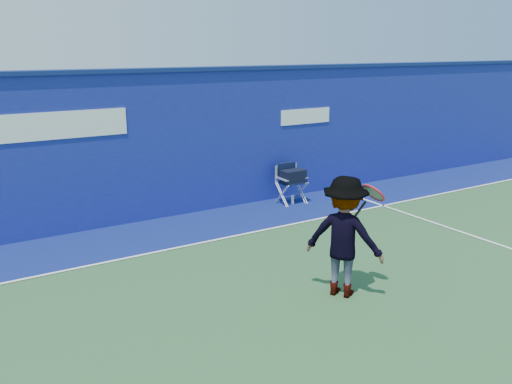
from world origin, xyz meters
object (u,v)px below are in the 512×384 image
directors_chair_left (292,187)px  tennis_player (344,236)px  directors_chair_right (290,191)px  water_bottle (292,200)px

directors_chair_left → tennis_player: (-2.12, -4.26, 0.49)m
directors_chair_left → tennis_player: 4.78m
directors_chair_right → tennis_player: tennis_player is taller
directors_chair_left → tennis_player: size_ratio=0.52×
water_bottle → directors_chair_right: bearing=82.6°
directors_chair_left → tennis_player: tennis_player is taller
water_bottle → tennis_player: size_ratio=0.12×
directors_chair_left → directors_chair_right: bearing=136.9°
water_bottle → tennis_player: 4.71m
directors_chair_right → tennis_player: size_ratio=0.50×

